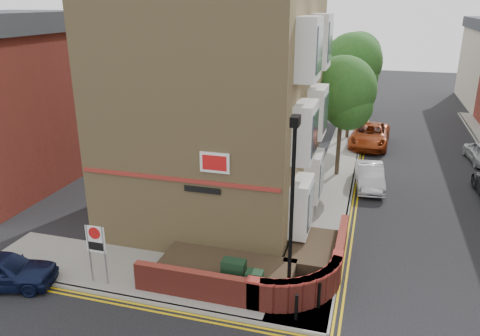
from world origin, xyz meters
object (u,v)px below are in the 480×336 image
object	(u,v)px
utility_cabinet_large	(234,276)
silver_car_near	(370,176)
navy_hatchback	(1,270)
zone_sign	(96,244)
lamppost	(292,214)

from	to	relation	value
utility_cabinet_large	silver_car_near	distance (m)	12.13
navy_hatchback	zone_sign	bearing A→B (deg)	-88.46
zone_sign	utility_cabinet_large	bearing A→B (deg)	9.69
lamppost	zone_sign	distance (m)	6.85
lamppost	utility_cabinet_large	bearing A→B (deg)	176.99
utility_cabinet_large	navy_hatchback	bearing A→B (deg)	-167.25
utility_cabinet_large	zone_sign	world-z (taller)	zone_sign
lamppost	zone_sign	world-z (taller)	lamppost
utility_cabinet_large	navy_hatchback	xyz separation A→B (m)	(-7.95, -1.80, -0.09)
zone_sign	silver_car_near	size ratio (longest dim) A/B	0.57
utility_cabinet_large	navy_hatchback	size ratio (longest dim) A/B	0.32
zone_sign	silver_car_near	distance (m)	15.10
lamppost	utility_cabinet_large	size ratio (longest dim) A/B	5.25
zone_sign	navy_hatchback	distance (m)	3.55
lamppost	silver_car_near	size ratio (longest dim) A/B	1.62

